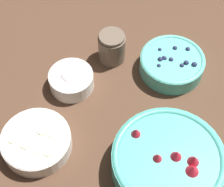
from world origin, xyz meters
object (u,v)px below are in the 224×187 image
object	(u,v)px
bowl_cream	(71,79)
jar_chocolate	(112,48)
bowl_blueberries	(172,63)
bowl_bananas	(36,141)
bowl_strawberries	(168,161)

from	to	relation	value
bowl_cream	jar_chocolate	bearing A→B (deg)	0.12
bowl_blueberries	bowl_bananas	size ratio (longest dim) A/B	1.05
bowl_cream	bowl_bananas	bearing A→B (deg)	-154.27
bowl_blueberries	bowl_cream	distance (m)	0.28
bowl_cream	jar_chocolate	size ratio (longest dim) A/B	1.32
bowl_blueberries	jar_chocolate	world-z (taller)	jar_chocolate
bowl_bananas	bowl_cream	distance (m)	0.20
bowl_strawberries	bowl_blueberries	size ratio (longest dim) A/B	1.45
bowl_strawberries	bowl_blueberries	bearing A→B (deg)	39.95
bowl_strawberries	bowl_bananas	size ratio (longest dim) A/B	1.52
bowl_bananas	bowl_blueberries	bearing A→B (deg)	-8.18
bowl_blueberries	bowl_cream	size ratio (longest dim) A/B	1.48
bowl_blueberries	jar_chocolate	distance (m)	0.17
bowl_strawberries	bowl_bananas	bearing A→B (deg)	126.31
bowl_strawberries	bowl_bananas	xyz separation A→B (m)	(-0.19, 0.25, -0.02)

